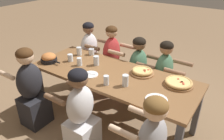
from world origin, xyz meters
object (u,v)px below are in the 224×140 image
object	(u,v)px
drinking_glass_b	(96,61)
drinking_glass_c	(106,81)
drinking_glass_e	(79,51)
drinking_glass_f	(80,62)
diner_far_left	(90,57)
diner_near_center	(81,115)
pizza_board_second	(179,83)
diner_near_left	(31,91)
diner_far_midleft	(112,63)
diner_far_center	(138,73)
empty_plate_a	(156,100)
drinking_glass_a	(70,58)
empty_plate_b	(91,75)
cocktail_glass_blue	(92,52)
skillet_bowl	(49,58)
diner_far_midright	(163,80)
pizza_board_main	(142,72)
drinking_glass_d	(125,81)

from	to	relation	value
drinking_glass_b	drinking_glass_c	xyz separation A→B (m)	(0.42, -0.35, -0.01)
drinking_glass_e	drinking_glass_f	xyz separation A→B (m)	(0.25, -0.27, -0.01)
diner_far_left	diner_near_center	world-z (taller)	diner_far_left
pizza_board_second	diner_near_left	bearing A→B (deg)	-152.78
diner_far_midleft	pizza_board_second	bearing A→B (deg)	70.62
diner_far_center	diner_far_midleft	world-z (taller)	diner_far_midleft
empty_plate_a	drinking_glass_a	distance (m)	1.45
empty_plate_b	drinking_glass_e	distance (m)	0.69
pizza_board_second	diner_far_midleft	world-z (taller)	diner_far_midleft
cocktail_glass_blue	diner_far_left	bearing A→B (deg)	134.39
skillet_bowl	diner_far_midright	bearing A→B (deg)	31.53
drinking_glass_f	diner_far_midright	size ratio (longest dim) A/B	0.10
drinking_glass_e	diner_far_center	bearing A→B (deg)	28.29
skillet_bowl	empty_plate_a	size ratio (longest dim) A/B	1.41
drinking_glass_a	drinking_glass_e	world-z (taller)	drinking_glass_e
drinking_glass_f	empty_plate_a	bearing A→B (deg)	-7.87
diner_far_midright	cocktail_glass_blue	bearing A→B (deg)	-73.62
skillet_bowl	empty_plate_a	world-z (taller)	skillet_bowl
drinking_glass_e	diner_far_midleft	bearing A→B (deg)	54.34
pizza_board_main	empty_plate_b	size ratio (longest dim) A/B	1.61
drinking_glass_b	drinking_glass_d	xyz separation A→B (m)	(0.62, -0.25, 0.01)
empty_plate_b	drinking_glass_d	distance (m)	0.51
drinking_glass_c	drinking_glass_f	world-z (taller)	drinking_glass_c
diner_far_midleft	diner_near_center	distance (m)	1.38
cocktail_glass_blue	drinking_glass_a	xyz separation A→B (m)	(-0.10, -0.36, 0.01)
empty_plate_a	drinking_glass_c	bearing A→B (deg)	-176.32
pizza_board_main	drinking_glass_b	bearing A→B (deg)	-168.51
drinking_glass_f	pizza_board_main	bearing A→B (deg)	18.25
empty_plate_b	diner_far_center	size ratio (longest dim) A/B	0.18
drinking_glass_d	empty_plate_b	bearing A→B (deg)	-177.19
drinking_glass_e	diner_near_center	bearing A→B (deg)	-48.10
cocktail_glass_blue	diner_far_midleft	size ratio (longest dim) A/B	0.10
drinking_glass_d	diner_far_midright	bearing A→B (deg)	78.81
skillet_bowl	drinking_glass_a	xyz separation A→B (m)	(0.24, 0.19, -0.00)
diner_far_midleft	diner_near_center	xyz separation A→B (m)	(0.47, -1.30, -0.02)
skillet_bowl	diner_far_center	xyz separation A→B (m)	(0.99, 0.87, -0.32)
drinking_glass_b	pizza_board_second	bearing A→B (deg)	6.14
pizza_board_main	drinking_glass_a	world-z (taller)	drinking_glass_a
pizza_board_second	drinking_glass_c	world-z (taller)	drinking_glass_c
diner_far_center	diner_near_center	distance (m)	1.30
drinking_glass_c	diner_near_center	distance (m)	0.49
diner_near_center	diner_far_midright	bearing A→B (deg)	-18.91
diner_near_left	diner_far_midleft	xyz separation A→B (m)	(0.40, 1.30, 0.00)
diner_near_left	diner_far_midleft	world-z (taller)	diner_far_midleft
drinking_glass_b	diner_far_midright	size ratio (longest dim) A/B	0.12
pizza_board_main	drinking_glass_e	distance (m)	1.08
pizza_board_second	diner_far_midright	size ratio (longest dim) A/B	0.31
drinking_glass_b	drinking_glass_c	distance (m)	0.55
drinking_glass_f	diner_near_center	distance (m)	0.84
drinking_glass_c	diner_near_left	size ratio (longest dim) A/B	0.10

